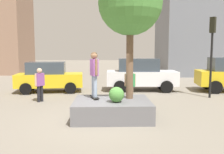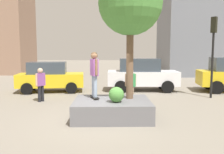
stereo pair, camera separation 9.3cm
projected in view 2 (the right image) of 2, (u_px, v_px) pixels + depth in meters
The scene contains 12 objects.
ground_plane at pixel (97, 119), 9.16m from camera, with size 120.00×120.00×0.00m, color gray.
planter_ledge at pixel (112, 109), 9.31m from camera, with size 2.94×2.34×0.71m, color slate.
plaza_tree at pixel (130, 4), 9.18m from camera, with size 2.48×2.48×4.98m.
boxwood_shrub at pixel (116, 95), 8.83m from camera, with size 0.57×0.57×0.57m, color #4C8C3D.
skateboard at pixel (95, 97), 9.57m from camera, with size 0.44×0.83×0.07m.
skateboarder at pixel (94, 71), 9.46m from camera, with size 0.36×0.57×1.79m.
sedan_parked at pixel (50, 77), 15.22m from camera, with size 4.27×2.26×1.92m.
police_car at pixel (142, 74), 15.69m from camera, with size 4.62×2.27×2.12m.
traffic_light_corner at pixel (213, 43), 13.00m from camera, with size 0.37×0.37×4.44m.
pedestrian_crossing at pixel (131, 83), 11.91m from camera, with size 0.58×0.30×1.75m.
bystander_watching at pixel (41, 82), 12.22m from camera, with size 0.43×0.50×1.74m.
brick_midrise at pixel (213, 9), 25.98m from camera, with size 10.98×6.54×14.45m, color slate.
Camera 2 is at (0.40, -8.94, 2.60)m, focal length 38.20 mm.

